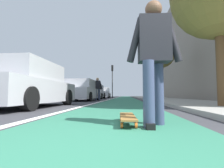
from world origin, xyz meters
The scene contains 14 objects.
ground_plane centered at (10.00, 0.00, 0.00)m, with size 80.00×80.00×0.00m, color #38383D.
bike_lane_paint centered at (24.00, 0.00, 0.00)m, with size 56.00×2.35×0.00m, color #2D7256.
lane_stripe_white centered at (20.00, 1.32, 0.00)m, with size 52.00×0.16×0.01m, color silver.
sidewalk_curb centered at (18.00, -3.23, 0.05)m, with size 52.00×3.20×0.10m, color #9E9B93.
building_facade centered at (22.00, -6.08, 5.46)m, with size 40.00×1.20×10.91m, color gray.
skateboard centered at (1.52, -0.23, 0.09)m, with size 0.85×0.24×0.11m.
skater_person centered at (1.37, -0.58, 0.94)m, with size 0.47×0.72×1.64m.
parked_car_near centered at (4.43, 3.03, 0.70)m, with size 4.26×1.97×1.47m.
parked_car_mid centered at (10.87, 2.92, 0.69)m, with size 4.37×2.12×1.46m.
parked_car_far centered at (16.86, 3.10, 0.70)m, with size 4.57×2.00×1.47m.
parked_car_end centered at (23.56, 3.14, 0.72)m, with size 4.12×2.02×1.49m.
traffic_light centered at (22.46, 1.72, 3.14)m, with size 0.33×0.28×4.58m.
street_tree_mid centered at (11.96, -2.83, 3.45)m, with size 2.09×2.09×4.53m.
pedestrian_distant centered at (11.49, 1.92, 0.97)m, with size 0.47×0.74×1.69m.
Camera 1 is at (-0.83, -0.22, 0.40)m, focal length 26.98 mm.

